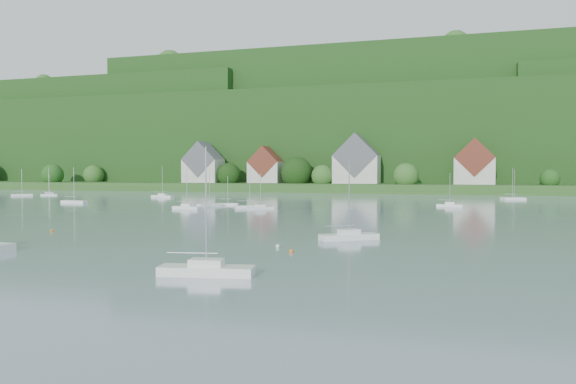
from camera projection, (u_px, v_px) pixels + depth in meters
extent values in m
cube|color=#28521E|center=(349.00, 187.00, 210.24)|extent=(600.00, 60.00, 3.00)
cube|color=#183B13|center=(374.00, 147.00, 281.52)|extent=(620.00, 160.00, 40.00)
cube|color=#183B13|center=(105.00, 142.00, 308.78)|extent=(200.00, 120.00, 52.00)
cube|color=#183B13|center=(393.00, 130.00, 273.64)|extent=(240.00, 130.00, 60.00)
sphere|color=#305E22|center=(94.00, 175.00, 232.02)|extent=(8.61, 8.61, 8.61)
sphere|color=#194815|center=(53.00, 175.00, 224.71)|extent=(9.03, 9.03, 9.03)
sphere|color=#305E22|center=(322.00, 176.00, 196.51)|extent=(8.19, 8.19, 8.19)
sphere|color=#305E22|center=(210.00, 177.00, 211.22)|extent=(6.49, 6.49, 6.49)
sphere|color=#305E22|center=(478.00, 173.00, 189.38)|extent=(12.16, 12.16, 12.16)
sphere|color=#305E22|center=(406.00, 176.00, 184.41)|extent=(8.73, 8.73, 8.73)
sphere|color=black|center=(229.00, 175.00, 208.73)|extent=(9.32, 9.32, 9.32)
sphere|color=#194815|center=(550.00, 179.00, 173.63)|extent=(6.24, 6.24, 6.24)
sphere|color=black|center=(297.00, 173.00, 201.68)|extent=(11.92, 11.92, 11.92)
sphere|color=#305E22|center=(119.00, 81.00, 269.12)|extent=(10.52, 10.52, 10.52)
sphere|color=#194815|center=(214.00, 89.00, 292.45)|extent=(10.29, 10.29, 10.29)
sphere|color=black|center=(42.00, 95.00, 317.09)|extent=(10.31, 10.31, 10.31)
sphere|color=black|center=(33.00, 88.00, 289.21)|extent=(8.14, 8.14, 8.14)
sphere|color=#305E22|center=(66.00, 96.00, 317.94)|extent=(7.15, 7.15, 7.15)
sphere|color=black|center=(233.00, 85.00, 276.70)|extent=(7.18, 7.18, 7.18)
sphere|color=#305E22|center=(44.00, 83.00, 273.22)|extent=(8.89, 8.89, 8.89)
sphere|color=black|center=(32.00, 94.00, 314.02)|extent=(9.97, 9.97, 9.97)
sphere|color=#194815|center=(455.00, 56.00, 249.86)|extent=(12.83, 12.83, 12.83)
sphere|color=#305E22|center=(281.00, 62.00, 259.69)|extent=(8.18, 8.18, 8.18)
sphere|color=#194815|center=(378.00, 70.00, 284.18)|extent=(12.73, 12.73, 12.73)
sphere|color=#194815|center=(566.00, 45.00, 227.56)|extent=(11.50, 11.50, 11.50)
sphere|color=#194815|center=(501.00, 61.00, 262.99)|extent=(14.65, 14.65, 14.65)
sphere|color=#305E22|center=(456.00, 45.00, 227.15)|extent=(11.95, 11.95, 11.95)
sphere|color=#305E22|center=(286.00, 75.00, 292.53)|extent=(7.07, 7.07, 7.07)
sphere|color=black|center=(358.00, 58.00, 250.61)|extent=(8.21, 8.21, 8.21)
sphere|color=#305E22|center=(327.00, 68.00, 278.81)|extent=(12.24, 12.24, 12.24)
sphere|color=#305E22|center=(170.00, 64.00, 269.11)|extent=(13.65, 13.65, 13.65)
sphere|color=#194815|center=(548.00, 80.00, 240.16)|extent=(9.78, 9.78, 9.78)
sphere|color=#194815|center=(293.00, 104.00, 279.50)|extent=(12.01, 12.01, 12.01)
sphere|color=black|center=(366.00, 102.00, 279.03)|extent=(15.72, 15.72, 15.72)
sphere|color=#194815|center=(394.00, 102.00, 270.89)|extent=(10.54, 10.54, 10.54)
sphere|color=#194815|center=(82.00, 120.00, 357.26)|extent=(8.18, 8.18, 8.18)
sphere|color=black|center=(97.00, 117.00, 343.75)|extent=(8.74, 8.74, 8.74)
sphere|color=black|center=(53.00, 113.00, 327.89)|extent=(15.38, 15.38, 15.38)
cube|color=beige|center=(203.00, 171.00, 212.87)|extent=(14.00, 10.00, 9.00)
cube|color=#58585F|center=(203.00, 159.00, 212.70)|extent=(14.00, 10.40, 14.00)
cube|color=beige|center=(266.00, 172.00, 207.84)|extent=(12.00, 9.00, 8.00)
cube|color=brown|center=(266.00, 162.00, 207.69)|extent=(12.00, 9.36, 12.00)
cube|color=beige|center=(357.00, 170.00, 197.09)|extent=(16.00, 11.00, 10.00)
cube|color=#58585F|center=(357.00, 156.00, 196.90)|extent=(16.00, 11.44, 16.00)
cube|color=beige|center=(474.00, 171.00, 184.04)|extent=(13.00, 10.00, 9.00)
cube|color=brown|center=(474.00, 158.00, 183.87)|extent=(13.00, 10.40, 13.00)
cube|color=white|center=(349.00, 237.00, 57.86)|extent=(6.27, 4.97, 0.63)
cube|color=white|center=(349.00, 232.00, 57.84)|extent=(2.54, 2.26, 0.50)
cylinder|color=silver|center=(349.00, 197.00, 57.70)|extent=(0.10, 0.10, 7.92)
cylinder|color=silver|center=(341.00, 226.00, 57.53)|extent=(2.95, 1.99, 0.08)
cube|color=white|center=(206.00, 271.00, 37.97)|extent=(6.85, 2.94, 0.66)
cube|color=white|center=(206.00, 263.00, 37.95)|extent=(2.51, 1.67, 0.50)
cylinder|color=silver|center=(206.00, 207.00, 37.81)|extent=(0.10, 0.10, 8.30)
cylinder|color=silver|center=(192.00, 253.00, 38.04)|extent=(3.61, 0.69, 0.08)
sphere|color=silver|center=(238.00, 269.00, 40.42)|extent=(0.41, 0.41, 0.41)
sphere|color=orange|center=(291.00, 253.00, 48.68)|extent=(0.41, 0.41, 0.41)
sphere|color=orange|center=(52.00, 232.00, 65.65)|extent=(0.41, 0.41, 0.41)
sphere|color=silver|center=(278.00, 248.00, 51.98)|extent=(0.43, 0.43, 0.43)
cube|color=white|center=(250.00, 207.00, 107.65)|extent=(5.94, 4.48, 0.59)
cylinder|color=silver|center=(250.00, 187.00, 107.51)|extent=(0.10, 0.10, 7.42)
cylinder|color=silver|center=(245.00, 201.00, 107.38)|extent=(2.84, 1.75, 0.08)
cube|color=white|center=(162.00, 196.00, 152.55)|extent=(6.58, 2.36, 0.65)
cube|color=white|center=(162.00, 194.00, 152.53)|extent=(2.36, 1.46, 0.50)
cylinder|color=silver|center=(162.00, 181.00, 152.39)|extent=(0.10, 0.10, 8.06)
cylinder|color=silver|center=(160.00, 192.00, 152.86)|extent=(3.54, 0.39, 0.08)
cube|color=white|center=(49.00, 195.00, 165.05)|extent=(4.82, 3.33, 0.47)
cylinder|color=silver|center=(49.00, 184.00, 164.93)|extent=(0.10, 0.10, 5.92)
cylinder|color=silver|center=(47.00, 191.00, 164.87)|extent=(2.36, 1.25, 0.08)
cube|color=white|center=(512.00, 198.00, 141.90)|extent=(6.14, 4.64, 0.61)
cylinder|color=silver|center=(513.00, 182.00, 141.74)|extent=(0.10, 0.10, 7.67)
cylinder|color=silver|center=(509.00, 194.00, 141.62)|extent=(2.93, 1.81, 0.08)
cube|color=white|center=(228.00, 204.00, 117.65)|extent=(4.78, 1.89, 0.46)
cylinder|color=silver|center=(228.00, 190.00, 117.53)|extent=(0.10, 0.10, 5.81)
cylinder|color=silver|center=(225.00, 199.00, 117.71)|extent=(2.54, 0.41, 0.08)
cube|color=white|center=(210.00, 205.00, 114.31)|extent=(4.18, 5.60, 0.56)
cylinder|color=silver|center=(210.00, 187.00, 114.17)|extent=(0.10, 0.10, 6.98)
cylinder|color=silver|center=(206.00, 199.00, 113.70)|extent=(1.63, 2.69, 0.08)
cube|color=white|center=(261.00, 208.00, 104.08)|extent=(4.91, 4.30, 0.51)
cube|color=white|center=(261.00, 206.00, 104.06)|extent=(2.03, 1.90, 0.50)
cylinder|color=silver|center=(260.00, 190.00, 103.95)|extent=(0.10, 0.10, 6.41)
cylinder|color=silver|center=(257.00, 202.00, 103.75)|extent=(2.26, 1.81, 0.08)
cube|color=white|center=(22.00, 195.00, 162.69)|extent=(5.51, 5.19, 0.59)
cylinder|color=silver|center=(22.00, 182.00, 162.54)|extent=(0.10, 0.10, 7.40)
cylinder|color=silver|center=(19.00, 191.00, 162.26)|extent=(2.47, 2.24, 0.08)
cube|color=white|center=(74.00, 202.00, 125.86)|extent=(6.13, 1.76, 0.61)
cylinder|color=silver|center=(74.00, 184.00, 125.70)|extent=(0.10, 0.10, 7.64)
cylinder|color=silver|center=(71.00, 196.00, 126.07)|extent=(3.36, 0.11, 0.08)
cube|color=white|center=(187.00, 208.00, 104.93)|extent=(6.04, 2.54, 0.59)
cube|color=white|center=(187.00, 205.00, 104.91)|extent=(2.20, 1.46, 0.50)
cylinder|color=silver|center=(187.00, 187.00, 104.78)|extent=(0.10, 0.10, 7.32)
cylinder|color=silver|center=(183.00, 201.00, 105.26)|extent=(3.19, 0.59, 0.08)
cube|color=white|center=(514.00, 199.00, 139.87)|extent=(5.90, 3.43, 0.57)
cylinder|color=silver|center=(514.00, 184.00, 139.73)|extent=(0.10, 0.10, 7.12)
cylinder|color=silver|center=(511.00, 194.00, 139.78)|extent=(2.98, 1.13, 0.08)
cube|color=white|center=(450.00, 206.00, 112.32)|extent=(5.30, 1.95, 0.52)
cube|color=white|center=(450.00, 203.00, 112.30)|extent=(1.91, 1.19, 0.50)
cylinder|color=silver|center=(450.00, 189.00, 112.19)|extent=(0.10, 0.10, 6.48)
cylinder|color=silver|center=(446.00, 200.00, 112.57)|extent=(2.85, 0.36, 0.08)
cube|color=white|center=(49.00, 193.00, 176.92)|extent=(5.93, 5.48, 0.63)
cylinder|color=silver|center=(49.00, 180.00, 176.76)|extent=(0.10, 0.10, 7.90)
cylinder|color=silver|center=(48.00, 189.00, 177.67)|extent=(2.68, 2.34, 0.08)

